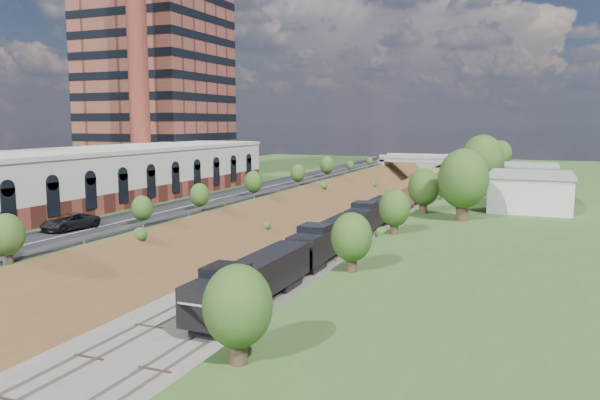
# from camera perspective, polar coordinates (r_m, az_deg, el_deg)

# --- Properties ---
(platform_left) EXTENTS (44.00, 180.00, 5.00)m
(platform_left) POSITION_cam_1_polar(r_m,az_deg,el_deg) (101.40, -12.36, 0.16)
(platform_left) COLOR #395D26
(platform_left) RESTS_ON ground
(embankment_left) EXTENTS (10.00, 180.00, 10.00)m
(embankment_left) POSITION_cam_1_polar(r_m,az_deg,el_deg) (91.25, -0.83, -2.07)
(embankment_left) COLOR brown
(embankment_left) RESTS_ON ground
(embankment_right) EXTENTS (10.00, 180.00, 10.00)m
(embankment_right) POSITION_cam_1_polar(r_m,az_deg,el_deg) (85.26, 12.94, -2.95)
(embankment_right) COLOR brown
(embankment_right) RESTS_ON ground
(rail_left_track) EXTENTS (1.58, 180.00, 0.18)m
(rail_left_track) POSITION_cam_1_polar(r_m,az_deg,el_deg) (88.35, 4.20, -2.35)
(rail_left_track) COLOR gray
(rail_left_track) RESTS_ON ground
(rail_right_track) EXTENTS (1.58, 180.00, 0.18)m
(rail_right_track) POSITION_cam_1_polar(r_m,az_deg,el_deg) (86.93, 7.47, -2.55)
(rail_right_track) COLOR gray
(rail_right_track) RESTS_ON ground
(road) EXTENTS (8.00, 180.00, 0.10)m
(road) POSITION_cam_1_polar(r_m,az_deg,el_deg) (92.37, -3.40, 1.20)
(road) COLOR black
(road) RESTS_ON platform_left
(guardrail) EXTENTS (0.10, 171.00, 0.70)m
(guardrail) POSITION_cam_1_polar(r_m,az_deg,el_deg) (90.46, -1.11, 1.40)
(guardrail) COLOR #99999E
(guardrail) RESTS_ON platform_left
(commercial_building) EXTENTS (14.30, 62.30, 7.00)m
(commercial_building) POSITION_cam_1_polar(r_m,az_deg,el_deg) (80.35, -18.40, 2.35)
(commercial_building) COLOR brown
(commercial_building) RESTS_ON platform_left
(highrise_tower) EXTENTS (22.00, 22.00, 53.90)m
(highrise_tower) POSITION_cam_1_polar(r_m,az_deg,el_deg) (118.04, -13.96, 15.94)
(highrise_tower) COLOR brown
(highrise_tower) RESTS_ON platform_left
(smokestack) EXTENTS (3.20, 3.20, 40.00)m
(smokestack) POSITION_cam_1_polar(r_m,az_deg,el_deg) (99.58, -15.53, 12.91)
(smokestack) COLOR brown
(smokestack) RESTS_ON platform_left
(overpass) EXTENTS (24.50, 8.30, 7.40)m
(overpass) POSITION_cam_1_polar(r_m,az_deg,el_deg) (147.21, 12.65, 3.36)
(overpass) COLOR gray
(overpass) RESTS_ON ground
(white_building_near) EXTENTS (9.00, 12.00, 4.00)m
(white_building_near) POSITION_cam_1_polar(r_m,az_deg,el_deg) (75.32, 21.54, 0.73)
(white_building_near) COLOR silver
(white_building_near) RESTS_ON platform_right
(white_building_far) EXTENTS (8.00, 10.00, 3.60)m
(white_building_far) POSITION_cam_1_polar(r_m,az_deg,el_deg) (97.24, 21.40, 2.05)
(white_building_far) COLOR silver
(white_building_far) RESTS_ON platform_right
(tree_right_large) EXTENTS (5.25, 5.25, 7.61)m
(tree_right_large) POSITION_cam_1_polar(r_m,az_deg,el_deg) (63.53, 15.64, 1.96)
(tree_right_large) COLOR #473323
(tree_right_large) RESTS_ON platform_right
(tree_left_crest) EXTENTS (2.45, 2.45, 3.55)m
(tree_left_crest) POSITION_cam_1_polar(r_m,az_deg,el_deg) (56.47, -17.62, -1.19)
(tree_left_crest) COLOR #473323
(tree_left_crest) RESTS_ON platform_left
(freight_train) EXTENTS (3.03, 122.17, 4.55)m
(freight_train) POSITION_cam_1_polar(r_m,az_deg,el_deg) (99.71, 9.49, 0.15)
(freight_train) COLOR black
(freight_train) RESTS_ON ground
(suv) EXTENTS (3.59, 5.99, 1.56)m
(suv) POSITION_cam_1_polar(r_m,az_deg,el_deg) (59.99, -21.54, -1.99)
(suv) COLOR black
(suv) RESTS_ON road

